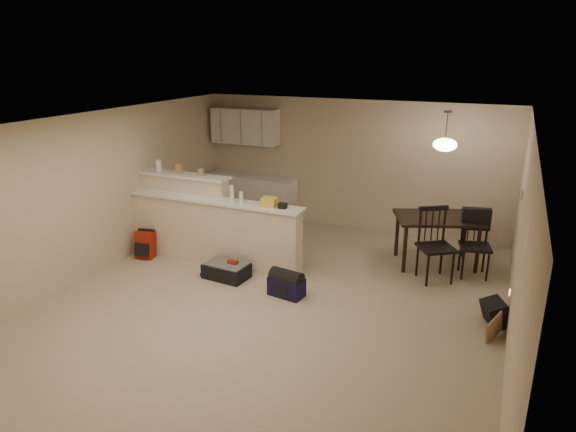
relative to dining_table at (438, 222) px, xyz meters
The scene contains 21 objects.
room 2.98m from the dining_table, 128.63° to the right, with size 7.00×7.02×2.50m.
breakfast_bar 3.82m from the dining_table, 159.93° to the right, with size 3.08×0.58×1.39m.
upper_cabinets 4.32m from the dining_table, 165.71° to the left, with size 1.40×0.34×0.70m, color white.
kitchen_counter 3.94m from the dining_table, 166.82° to the left, with size 1.80×0.60×0.90m, color white.
thermostat 1.58m from the dining_table, 32.79° to the right, with size 0.02×0.12×0.12m, color beige.
jar 4.74m from the dining_table, 165.48° to the right, with size 0.10×0.10×0.20m, color silver.
cereal_box 4.34m from the dining_table, 164.08° to the right, with size 0.10×0.07×0.16m, color #A67D55.
small_box 3.93m from the dining_table, 162.31° to the right, with size 0.08×0.06×0.12m, color #A67D55.
bottle_a 3.33m from the dining_table, 154.97° to the right, with size 0.07×0.07×0.26m, color silver.
bottle_b 3.18m from the dining_table, 153.70° to the right, with size 0.06×0.06×0.18m, color silver.
bag_lump 2.75m from the dining_table, 149.12° to the right, with size 0.22×0.18×0.14m, color #A67D55.
pouch 2.56m from the dining_table, 146.58° to the right, with size 0.12×0.10×0.08m, color #A67D55.
dining_table is the anchor object (origin of this frame).
pendant_lamp 1.27m from the dining_table, 116.57° to the right, with size 0.36×0.36×0.62m.
dining_chair_near 0.67m from the dining_table, 82.01° to the right, with size 0.49×0.47×1.13m, color black, non-canonical shape.
dining_chair_far 0.69m from the dining_table, 21.08° to the right, with size 0.45×0.43×1.03m, color black, non-canonical shape.
suitcase 3.46m from the dining_table, 147.09° to the right, with size 0.67×0.43×0.23m, color black.
red_backpack 4.86m from the dining_table, 159.63° to the right, with size 0.31×0.19×0.46m, color maroon.
navy_duffel 2.75m from the dining_table, 130.93° to the right, with size 0.50×0.27×0.27m, color #111033.
black_daypack 2.05m from the dining_table, 58.83° to the right, with size 0.35×0.25×0.31m, color black.
cardboard_sheet 2.39m from the dining_table, 63.98° to the right, with size 0.39×0.02×0.29m, color #A67D55.
Camera 1 is at (2.77, -5.83, 3.37)m, focal length 32.00 mm.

